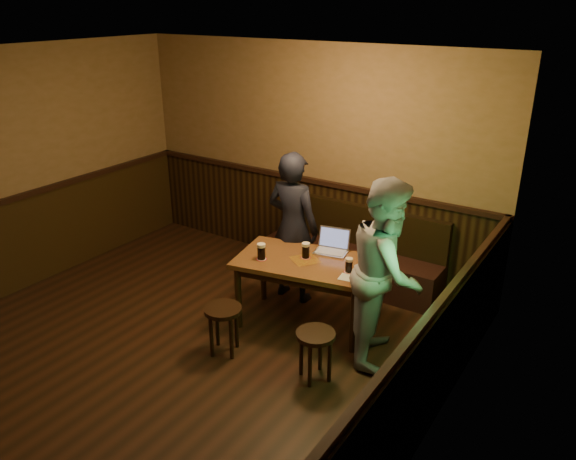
% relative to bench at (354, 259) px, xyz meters
% --- Properties ---
extents(room, '(5.04, 6.04, 2.84)m').
position_rel_bench_xyz_m(room, '(-0.79, -2.53, 0.89)').
color(room, black).
rests_on(room, ground).
extents(bench, '(2.20, 0.50, 0.95)m').
position_rel_bench_xyz_m(bench, '(0.00, 0.00, 0.00)').
color(bench, black).
rests_on(bench, ground).
extents(pub_table, '(1.54, 1.07, 0.76)m').
position_rel_bench_xyz_m(pub_table, '(-0.00, -1.14, 0.34)').
color(pub_table, brown).
rests_on(pub_table, ground).
extents(stool_left, '(0.48, 0.48, 0.50)m').
position_rel_bench_xyz_m(stool_left, '(-0.38, -2.03, 0.09)').
color(stool_left, black).
rests_on(stool_left, ground).
extents(stool_right, '(0.42, 0.42, 0.49)m').
position_rel_bench_xyz_m(stool_right, '(0.58, -1.90, 0.08)').
color(stool_right, black).
rests_on(stool_right, ground).
extents(pint_left, '(0.11, 0.11, 0.18)m').
position_rel_bench_xyz_m(pint_left, '(-0.39, -1.38, 0.53)').
color(pint_left, '#AF1521').
rests_on(pint_left, pub_table).
extents(pint_mid, '(0.11, 0.11, 0.17)m').
position_rel_bench_xyz_m(pint_mid, '(-0.02, -1.10, 0.53)').
color(pint_mid, '#AF1521').
rests_on(pint_mid, pub_table).
extents(pint_right, '(0.10, 0.10, 0.15)m').
position_rel_bench_xyz_m(pint_right, '(0.51, -1.15, 0.52)').
color(pint_right, '#AF1521').
rests_on(pint_right, pub_table).
extents(laptop, '(0.39, 0.33, 0.24)m').
position_rel_bench_xyz_m(laptop, '(0.13, -0.80, 0.50)').
color(laptop, silver).
rests_on(laptop, pub_table).
extents(menu, '(0.24, 0.18, 0.00)m').
position_rel_bench_xyz_m(menu, '(0.58, -1.25, 0.44)').
color(menu, silver).
rests_on(menu, pub_table).
extents(person_suit, '(0.64, 0.42, 1.75)m').
position_rel_bench_xyz_m(person_suit, '(-0.43, -0.71, 0.56)').
color(person_suit, black).
rests_on(person_suit, ground).
extents(person_grey, '(0.94, 1.06, 1.81)m').
position_rel_bench_xyz_m(person_grey, '(0.93, -1.21, 0.59)').
color(person_grey, gray).
rests_on(person_grey, ground).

